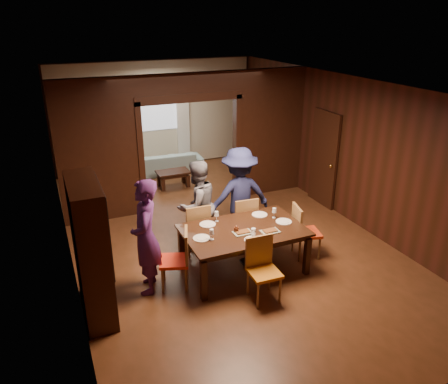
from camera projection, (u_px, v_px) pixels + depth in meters
name	position (u px, v px, depth m)	size (l,w,h in m)	color
floor	(219.00, 234.00, 8.56)	(9.00, 9.00, 0.00)	#4D2D15
ceiling	(219.00, 83.00, 7.45)	(5.50, 9.00, 0.02)	silver
room_walls	(186.00, 136.00, 9.59)	(5.52, 9.01, 2.90)	black
person_purple	(146.00, 237.00, 6.52)	(0.66, 0.44, 1.82)	#491E59
person_grey	(197.00, 206.00, 7.76)	(0.81, 0.63, 1.67)	slate
person_navy	(239.00, 196.00, 7.98)	(1.18, 0.68, 1.83)	#1C2046
sofa	(167.00, 163.00, 11.75)	(1.90, 0.74, 0.55)	#99C2C8
serving_bowl	(249.00, 223.00, 7.21)	(0.29, 0.29, 0.07)	black
dining_table	(243.00, 249.00, 7.23)	(1.97, 1.22, 0.76)	black
coffee_table	(173.00, 179.00, 10.82)	(0.80, 0.50, 0.40)	black
chair_left	(174.00, 259.00, 6.75)	(0.44, 0.44, 0.97)	red
chair_right	(307.00, 231.00, 7.61)	(0.44, 0.44, 0.97)	red
chair_far_l	(196.00, 228.00, 7.74)	(0.44, 0.44, 0.97)	#E74715
chair_far_r	(242.00, 220.00, 8.02)	(0.44, 0.44, 0.97)	red
chair_near	(264.00, 271.00, 6.44)	(0.44, 0.44, 0.97)	#C26C12
hutch	(91.00, 250.00, 5.98)	(0.40, 1.20, 2.00)	black
door_right	(324.00, 159.00, 9.57)	(0.06, 0.90, 2.10)	black
window_far	(155.00, 106.00, 11.68)	(1.20, 0.03, 1.30)	silver
curtain_left	(129.00, 126.00, 11.55)	(0.35, 0.06, 2.40)	white
curtain_right	(183.00, 121.00, 12.09)	(0.35, 0.06, 2.40)	white
plate_left	(202.00, 238.00, 6.79)	(0.27, 0.27, 0.01)	silver
plate_far_l	(208.00, 224.00, 7.23)	(0.27, 0.27, 0.01)	silver
plate_far_r	(260.00, 215.00, 7.58)	(0.27, 0.27, 0.01)	silver
plate_right	(284.00, 222.00, 7.33)	(0.27, 0.27, 0.01)	silver
plate_near	(253.00, 240.00, 6.73)	(0.27, 0.27, 0.01)	white
platter_a	(243.00, 232.00, 6.95)	(0.30, 0.20, 0.04)	gray
platter_b	(270.00, 231.00, 6.99)	(0.30, 0.20, 0.04)	gray
wineglass_left	(212.00, 234.00, 6.72)	(0.08, 0.08, 0.18)	white
wineglass_far	(217.00, 216.00, 7.32)	(0.08, 0.08, 0.18)	white
wineglass_right	(274.00, 213.00, 7.45)	(0.08, 0.08, 0.18)	silver
tumbler	(253.00, 232.00, 6.83)	(0.07, 0.07, 0.14)	silver
condiment_jar	(236.00, 229.00, 6.96)	(0.08, 0.08, 0.11)	#4D2312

